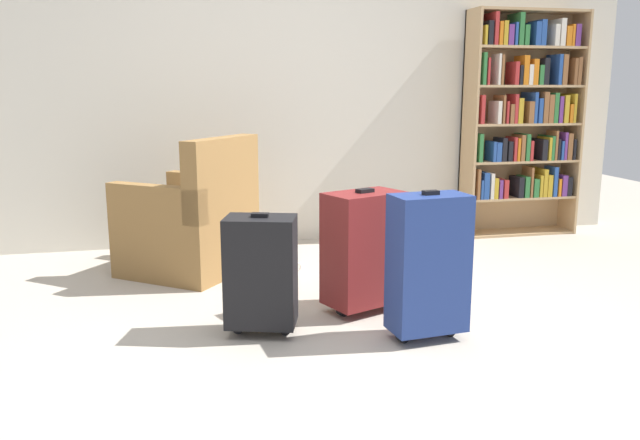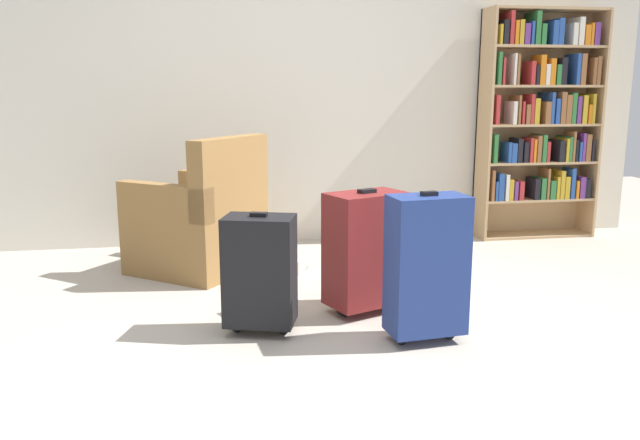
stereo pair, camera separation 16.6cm
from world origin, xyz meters
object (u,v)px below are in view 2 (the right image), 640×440
Objects in this scene: mug at (297,267)px; suitcase_dark_red at (366,249)px; suitcase_black at (260,271)px; bookshelf at (541,118)px; suitcase_navy_blue at (427,265)px; armchair at (201,224)px.

suitcase_dark_red reaches higher than mug.
suitcase_black reaches higher than mug.
mug is at bearing 110.04° from suitcase_dark_red.
suitcase_navy_blue is at bearing -128.61° from bookshelf.
bookshelf is at bearing 21.29° from mug.
bookshelf is 15.06× the size of mug.
armchair is (-2.70, -0.59, -0.65)m from bookshelf.
bookshelf is at bearing 12.36° from armchair.
suitcase_dark_red is (-1.81, -1.57, -0.61)m from bookshelf.
bookshelf is 2.95× the size of suitcase_black.
armchair is 0.71m from mug.
armchair is at bearing -167.64° from bookshelf.
armchair is 1.60× the size of suitcase_black.
armchair is at bearing 132.26° from suitcase_dark_red.
suitcase_black is (-0.31, -0.98, 0.27)m from mug.
armchair reaches higher than suitcase_dark_red.
bookshelf is 2.42m from mug.
armchair reaches higher than mug.
armchair is 1.33m from suitcase_dark_red.
armchair is at bearing 126.76° from suitcase_navy_blue.
armchair is at bearing 160.21° from mug.
mug is (-2.08, -0.81, -0.92)m from bookshelf.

